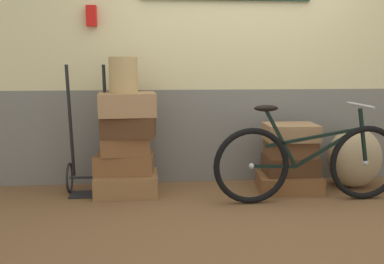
% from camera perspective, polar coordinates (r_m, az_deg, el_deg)
% --- Properties ---
extents(ground, '(9.66, 5.20, 0.06)m').
position_cam_1_polar(ground, '(4.07, 7.80, -9.53)').
color(ground, brown).
extents(station_building, '(7.66, 0.74, 2.63)m').
position_cam_1_polar(station_building, '(4.69, 5.93, 9.71)').
color(station_building, slate).
rests_on(station_building, ground).
extents(suitcase_0, '(0.60, 0.48, 0.20)m').
position_cam_1_polar(suitcase_0, '(4.29, -8.62, -6.72)').
color(suitcase_0, olive).
rests_on(suitcase_0, ground).
extents(suitcase_1, '(0.58, 0.41, 0.19)m').
position_cam_1_polar(suitcase_1, '(4.26, -8.87, -4.11)').
color(suitcase_1, brown).
rests_on(suitcase_1, suitcase_0).
extents(suitcase_2, '(0.46, 0.36, 0.18)m').
position_cam_1_polar(suitcase_2, '(4.21, -8.66, -1.68)').
color(suitcase_2, brown).
rests_on(suitcase_2, suitcase_1).
extents(suitcase_3, '(0.52, 0.39, 0.19)m').
position_cam_1_polar(suitcase_3, '(4.15, -8.32, 0.80)').
color(suitcase_3, '#4C2D19').
rests_on(suitcase_3, suitcase_2).
extents(suitcase_4, '(0.55, 0.45, 0.22)m').
position_cam_1_polar(suitcase_4, '(4.12, -8.53, 3.63)').
color(suitcase_4, '#9E754C').
rests_on(suitcase_4, suitcase_3).
extents(suitcase_5, '(0.65, 0.54, 0.16)m').
position_cam_1_polar(suitcase_5, '(4.48, 12.59, -6.47)').
color(suitcase_5, brown).
rests_on(suitcase_5, ground).
extents(suitcase_6, '(0.53, 0.42, 0.18)m').
position_cam_1_polar(suitcase_6, '(4.49, 12.77, -4.25)').
color(suitcase_6, '#4C2D19').
rests_on(suitcase_6, suitcase_5).
extents(suitcase_7, '(0.48, 0.35, 0.17)m').
position_cam_1_polar(suitcase_7, '(4.44, 12.83, -2.10)').
color(suitcase_7, brown).
rests_on(suitcase_7, suitcase_6).
extents(suitcase_8, '(0.51, 0.40, 0.16)m').
position_cam_1_polar(suitcase_8, '(4.38, 12.85, -0.02)').
color(suitcase_8, '#9E754C').
rests_on(suitcase_8, suitcase_7).
extents(wicker_basket, '(0.27, 0.27, 0.33)m').
position_cam_1_polar(wicker_basket, '(4.13, -9.03, 7.45)').
color(wicker_basket, tan).
rests_on(wicker_basket, suitcase_4).
extents(luggage_trolley, '(0.42, 0.37, 1.25)m').
position_cam_1_polar(luggage_trolley, '(4.36, -13.34, -4.18)').
color(luggage_trolley, black).
rests_on(luggage_trolley, ground).
extents(burlap_sack, '(0.54, 0.46, 0.62)m').
position_cam_1_polar(burlap_sack, '(4.72, 20.58, -3.17)').
color(burlap_sack, tan).
rests_on(burlap_sack, ground).
extents(bicycle, '(1.78, 0.46, 0.90)m').
position_cam_1_polar(bicycle, '(4.10, 15.14, -3.83)').
color(bicycle, black).
rests_on(bicycle, ground).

